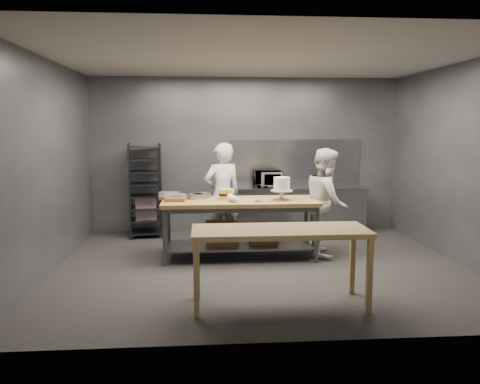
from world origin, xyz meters
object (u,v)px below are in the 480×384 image
object	(u,v)px
speed_rack	(145,191)
chef_behind	(222,195)
chef_right	(326,202)
microwave	(268,179)
work_table	(240,221)
near_counter	(280,236)
frosted_cake_stand	(282,186)
layer_cake	(227,194)

from	to	relation	value
speed_rack	chef_behind	distance (m)	1.65
chef_behind	chef_right	size ratio (longest dim) A/B	1.04
chef_right	microwave	xyz separation A→B (m)	(-0.72, 1.61, 0.19)
work_table	chef_behind	bearing A→B (deg)	107.59
near_counter	frosted_cake_stand	xyz separation A→B (m)	(0.34, 1.94, 0.33)
near_counter	chef_right	size ratio (longest dim) A/B	1.17
frosted_cake_stand	chef_right	bearing A→B (deg)	13.13
microwave	layer_cake	size ratio (longest dim) A/B	2.20
chef_right	work_table	bearing A→B (deg)	103.28
near_counter	layer_cake	xyz separation A→B (m)	(-0.51, 2.10, 0.19)
near_counter	layer_cake	world-z (taller)	layer_cake
chef_behind	layer_cake	world-z (taller)	chef_behind
work_table	chef_behind	world-z (taller)	chef_behind
near_counter	microwave	xyz separation A→B (m)	(0.38, 3.73, 0.24)
speed_rack	frosted_cake_stand	world-z (taller)	speed_rack
microwave	near_counter	bearing A→B (deg)	-95.75
chef_behind	frosted_cake_stand	xyz separation A→B (m)	(0.88, -0.85, 0.25)
frosted_cake_stand	chef_behind	bearing A→B (deg)	136.03
near_counter	work_table	bearing A→B (deg)	98.52
layer_cake	microwave	bearing A→B (deg)	61.56
work_table	frosted_cake_stand	bearing A→B (deg)	-8.74
frosted_cake_stand	work_table	bearing A→B (deg)	171.26
microwave	chef_behind	bearing A→B (deg)	-134.76
work_table	layer_cake	world-z (taller)	layer_cake
work_table	chef_right	bearing A→B (deg)	3.12
speed_rack	layer_cake	world-z (taller)	speed_rack
near_counter	frosted_cake_stand	world-z (taller)	frosted_cake_stand
frosted_cake_stand	layer_cake	world-z (taller)	frosted_cake_stand
chef_right	frosted_cake_stand	world-z (taller)	chef_right
microwave	frosted_cake_stand	distance (m)	1.78
layer_cake	chef_behind	bearing A→B (deg)	93.16
speed_rack	chef_right	world-z (taller)	speed_rack
near_counter	chef_behind	world-z (taller)	chef_behind
chef_behind	microwave	distance (m)	1.32
near_counter	speed_rack	distance (m)	4.14
near_counter	chef_right	xyz separation A→B (m)	(1.09, 2.12, 0.04)
chef_right	frosted_cake_stand	distance (m)	0.82
speed_rack	chef_right	size ratio (longest dim) A/B	1.02
chef_behind	chef_right	world-z (taller)	chef_behind
microwave	frosted_cake_stand	bearing A→B (deg)	-91.15
near_counter	microwave	size ratio (longest dim) A/B	3.69
chef_behind	chef_right	xyz separation A→B (m)	(1.64, -0.68, -0.03)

